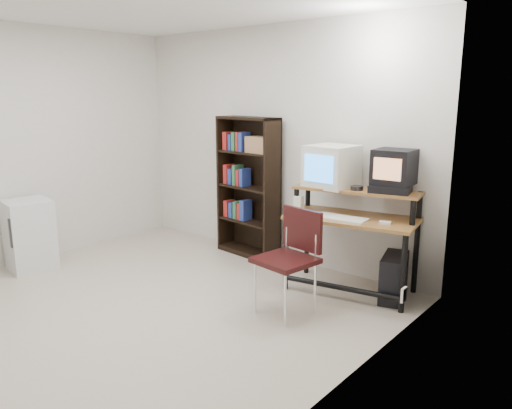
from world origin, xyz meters
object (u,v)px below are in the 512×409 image
Objects in this scene: pc_tower at (394,277)px; bookshelf at (249,185)px; crt_monitor at (332,166)px; mini_fridge at (29,235)px; crt_tv at (394,167)px; school_chair at (292,250)px; computer_desk at (352,221)px.

bookshelf is (-1.90, 0.17, 0.62)m from pc_tower.
mini_fridge is at bearing -144.11° from crt_monitor.
bookshelf is (-1.78, 0.04, -0.38)m from crt_tv.
mini_fridge is (-3.26, -1.87, -0.83)m from crt_tv.
crt_tv is 0.40× the size of school_chair.
crt_monitor is 0.60× the size of mini_fridge.
pc_tower is (0.71, -0.02, -0.96)m from crt_monitor.
crt_tv is 1.82m from bookshelf.
crt_monitor is at bearing 43.02° from mini_fridge.
computer_desk is 0.78m from school_chair.
computer_desk is at bearing 39.12° from mini_fridge.
crt_monitor is 1.05m from school_chair.
bookshelf is at bearing 61.74° from mini_fridge.
computer_desk is at bearing 86.13° from school_chair.
crt_monitor is 1.25× the size of crt_tv.
pc_tower is 2.00m from bookshelf.
computer_desk is 3.42m from mini_fridge.
computer_desk reaches higher than pc_tower.
pc_tower is 1.06m from school_chair.
mini_fridge is (-1.49, -1.91, -0.45)m from bookshelf.
mini_fridge is at bearing -154.35° from crt_tv.
pc_tower is 3.81m from mini_fridge.
pc_tower is at bearing 0.22° from bookshelf.
school_chair is 1.19× the size of mini_fridge.
crt_monitor is 1.24m from bookshelf.
crt_tv is at bearing 12.93° from crt_monitor.
bookshelf is at bearing 174.50° from crt_tv.
crt_tv is 3.85m from mini_fridge.
crt_monitor is 1.20m from pc_tower.
bookshelf is at bearing 175.22° from crt_monitor.
crt_monitor reaches higher than mini_fridge.
crt_tv is at bearing 4.05° from bookshelf.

